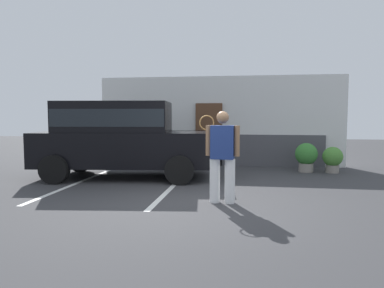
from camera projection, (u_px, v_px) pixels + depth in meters
ground_plane at (197, 204)px, 6.78m from camera, size 40.00×40.00×0.00m
parking_stripe_0 at (75, 184)px, 8.74m from camera, size 0.12×4.40×0.01m
parking_stripe_1 at (172, 187)px, 8.37m from camera, size 0.12×4.40×0.01m
house_frontage at (219, 124)px, 12.07m from camera, size 8.25×0.40×3.01m
parked_suv at (121, 136)px, 9.57m from camera, size 4.79×2.59×2.05m
tennis_player_man at (222, 155)px, 6.79m from camera, size 0.79×0.31×1.77m
potted_plant_by_porch at (306, 156)px, 10.60m from camera, size 0.66×0.66×0.87m
potted_plant_secondary at (333, 158)px, 10.45m from camera, size 0.58×0.58×0.77m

